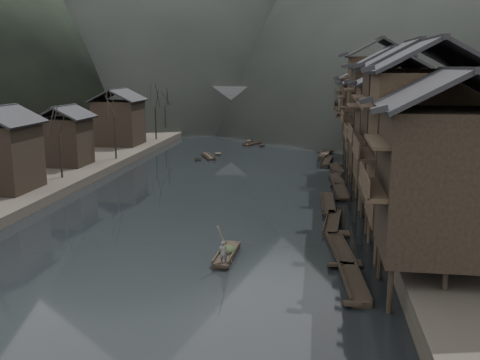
# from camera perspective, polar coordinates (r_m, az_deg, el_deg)

# --- Properties ---
(water) EXTENTS (300.00, 300.00, 0.00)m
(water) POSITION_cam_1_polar(r_m,az_deg,el_deg) (41.22, -6.43, -6.37)
(water) COLOR black
(water) RESTS_ON ground
(left_bank) EXTENTS (40.00, 200.00, 1.20)m
(left_bank) POSITION_cam_1_polar(r_m,az_deg,el_deg) (90.77, -21.72, 3.33)
(left_bank) COLOR #2D2823
(left_bank) RESTS_ON ground
(stilt_houses) EXTENTS (9.00, 67.60, 16.51)m
(stilt_houses) POSITION_cam_1_polar(r_m,az_deg,el_deg) (57.31, 15.53, 7.63)
(stilt_houses) COLOR black
(stilt_houses) RESTS_ON ground
(left_houses) EXTENTS (8.10, 53.20, 8.73)m
(left_houses) POSITION_cam_1_polar(r_m,az_deg,el_deg) (65.91, -19.59, 4.97)
(left_houses) COLOR black
(left_houses) RESTS_ON left_bank
(bare_trees) EXTENTS (3.94, 73.57, 7.88)m
(bare_trees) POSITION_cam_1_polar(r_m,az_deg,el_deg) (70.88, -14.40, 6.50)
(bare_trees) COLOR black
(bare_trees) RESTS_ON left_bank
(moored_sampans) EXTENTS (3.26, 67.42, 0.47)m
(moored_sampans) POSITION_cam_1_polar(r_m,az_deg,el_deg) (62.30, 9.87, 0.02)
(moored_sampans) COLOR black
(moored_sampans) RESTS_ON water
(midriver_boats) EXTENTS (13.53, 23.15, 0.45)m
(midriver_boats) POSITION_cam_1_polar(r_m,az_deg,el_deg) (87.62, 1.46, 3.64)
(midriver_boats) COLOR black
(midriver_boats) RESTS_ON water
(stone_bridge) EXTENTS (40.00, 6.00, 9.00)m
(stone_bridge) POSITION_cam_1_polar(r_m,az_deg,el_deg) (110.56, 2.97, 7.92)
(stone_bridge) COLOR #4C4C4F
(stone_bridge) RESTS_ON ground
(hero_sampan) EXTENTS (1.27, 5.13, 0.44)m
(hero_sampan) POSITION_cam_1_polar(r_m,az_deg,el_deg) (37.36, -1.43, -7.94)
(hero_sampan) COLOR black
(hero_sampan) RESTS_ON water
(cargo_heap) EXTENTS (1.12, 1.47, 0.67)m
(cargo_heap) POSITION_cam_1_polar(r_m,az_deg,el_deg) (37.39, -1.39, -7.00)
(cargo_heap) COLOR black
(cargo_heap) RESTS_ON hero_sampan
(boatman) EXTENTS (0.58, 0.38, 1.57)m
(boatman) POSITION_cam_1_polar(r_m,az_deg,el_deg) (35.35, -1.80, -7.37)
(boatman) COLOR #57575A
(boatman) RESTS_ON hero_sampan
(bamboo_pole) EXTENTS (0.83, 2.01, 3.55)m
(bamboo_pole) POSITION_cam_1_polar(r_m,az_deg,el_deg) (34.55, -1.50, -3.37)
(bamboo_pole) COLOR #8C7A51
(bamboo_pole) RESTS_ON boatman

